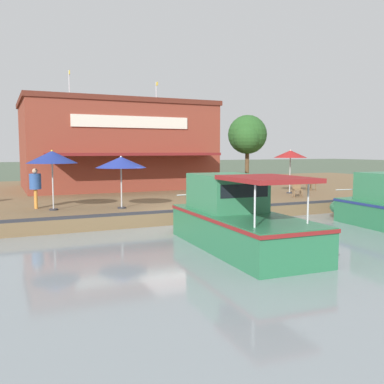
{
  "coord_description": "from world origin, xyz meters",
  "views": [
    {
      "loc": [
        15.96,
        -6.54,
        3.11
      ],
      "look_at": [
        -1.0,
        1.15,
        1.3
      ],
      "focal_mm": 40.0,
      "sensor_mm": 36.0,
      "label": 1
    }
  ],
  "objects": [
    {
      "name": "tree_upstream_bank",
      "position": [
        -15.41,
        12.85,
        4.38
      ],
      "size": [
        3.48,
        3.32,
        5.53
      ],
      "color": "brown",
      "rests_on": "quay_deck"
    },
    {
      "name": "waterfront_restaurant",
      "position": [
        -13.0,
        0.85,
        3.47
      ],
      "size": [
        9.91,
        12.17,
        7.66
      ],
      "color": "brown",
      "rests_on": "quay_deck"
    },
    {
      "name": "quay_deck",
      "position": [
        -11.0,
        0.0,
        0.3
      ],
      "size": [
        22.0,
        56.0,
        0.6
      ],
      "primitive_type": "cube",
      "color": "brown",
      "rests_on": "ground"
    },
    {
      "name": "motorboat_nearest_quay",
      "position": [
        4.05,
        0.23,
        0.91
      ],
      "size": [
        7.2,
        2.61,
        2.32
      ],
      "color": "#287047",
      "rests_on": "river_water"
    },
    {
      "name": "ground_plane",
      "position": [
        0.0,
        0.0,
        0.0
      ],
      "size": [
        220.0,
        220.0,
        0.0
      ],
      "primitive_type": "plane",
      "color": "#4C5B47"
    },
    {
      "name": "person_near_entrance",
      "position": [
        -3.62,
        -5.11,
        1.7
      ],
      "size": [
        0.49,
        0.49,
        1.74
      ],
      "color": "orange",
      "rests_on": "quay_deck"
    },
    {
      "name": "patio_umbrella_near_quay_edge",
      "position": [
        -2.74,
        -4.48,
        2.83
      ],
      "size": [
        2.09,
        2.09,
        2.54
      ],
      "color": "#B7B7B7",
      "rests_on": "quay_deck"
    },
    {
      "name": "quay_edge_fender",
      "position": [
        -0.1,
        0.0,
        0.65
      ],
      "size": [
        0.2,
        50.4,
        0.1
      ],
      "primitive_type": "cube",
      "color": "#2D2D33",
      "rests_on": "quay_deck"
    },
    {
      "name": "patio_umbrella_mid_patio_left",
      "position": [
        -2.1,
        -1.71,
        2.6
      ],
      "size": [
        2.19,
        2.19,
        2.28
      ],
      "color": "#B7B7B7",
      "rests_on": "quay_deck"
    },
    {
      "name": "cafe_chair_facing_river",
      "position": [
        -5.53,
        11.45,
        1.08
      ],
      "size": [
        0.51,
        0.51,
        0.85
      ],
      "color": "brown",
      "rests_on": "quay_deck"
    },
    {
      "name": "patio_umbrella_by_entrance",
      "position": [
        -4.49,
        9.06,
        2.9
      ],
      "size": [
        1.93,
        1.93,
        2.56
      ],
      "color": "#B7B7B7",
      "rests_on": "quay_deck"
    },
    {
      "name": "cafe_chair_far_corner_seat",
      "position": [
        -2.6,
        8.12,
        1.08
      ],
      "size": [
        0.58,
        0.58,
        0.85
      ],
      "color": "brown",
      "rests_on": "quay_deck"
    }
  ]
}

